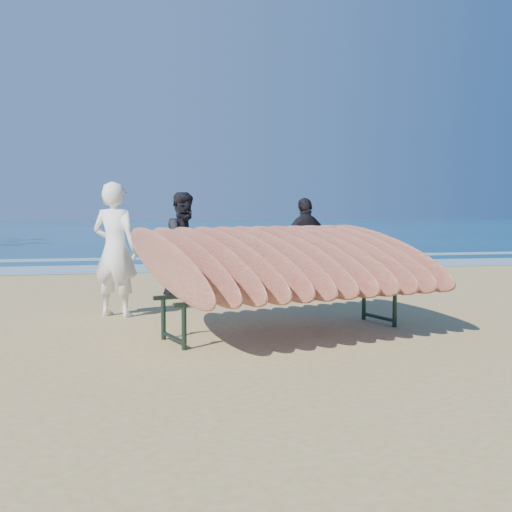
# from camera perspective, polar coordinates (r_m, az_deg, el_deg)

# --- Properties ---
(ground) EXTENTS (120.00, 120.00, 0.00)m
(ground) POSITION_cam_1_polar(r_m,az_deg,el_deg) (7.47, 1.33, -7.72)
(ground) COLOR tan
(ground) RESTS_ON ground
(ocean) EXTENTS (160.00, 160.00, 0.00)m
(ocean) POSITION_cam_1_polar(r_m,az_deg,el_deg) (62.14, -10.83, 2.57)
(ocean) COLOR navy
(ocean) RESTS_ON ground
(foam_near) EXTENTS (160.00, 160.00, 0.00)m
(foam_near) POSITION_cam_1_polar(r_m,az_deg,el_deg) (17.25, -6.59, -1.02)
(foam_near) COLOR white
(foam_near) RESTS_ON ground
(foam_far) EXTENTS (160.00, 160.00, 0.00)m
(foam_far) POSITION_cam_1_polar(r_m,az_deg,el_deg) (20.73, -7.57, -0.19)
(foam_far) COLOR white
(foam_far) RESTS_ON ground
(surfboard_rack) EXTENTS (3.80, 3.52, 1.48)m
(surfboard_rack) POSITION_cam_1_polar(r_m,az_deg,el_deg) (7.94, 2.62, -0.37)
(surfboard_rack) COLOR #1C2E23
(surfboard_rack) RESTS_ON ground
(person_white) EXTENTS (0.84, 0.76, 1.93)m
(person_white) POSITION_cam_1_polar(r_m,az_deg,el_deg) (9.42, -12.41, 0.56)
(person_white) COLOR white
(person_white) RESTS_ON ground
(person_dark_a) EXTENTS (1.14, 1.08, 1.86)m
(person_dark_a) POSITION_cam_1_polar(r_m,az_deg,el_deg) (11.62, -6.27, 1.09)
(person_dark_a) COLOR black
(person_dark_a) RESTS_ON ground
(person_dark_b) EXTENTS (1.12, 0.72, 1.77)m
(person_dark_b) POSITION_cam_1_polar(r_m,az_deg,el_deg) (12.52, 4.45, 1.12)
(person_dark_b) COLOR black
(person_dark_b) RESTS_ON ground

